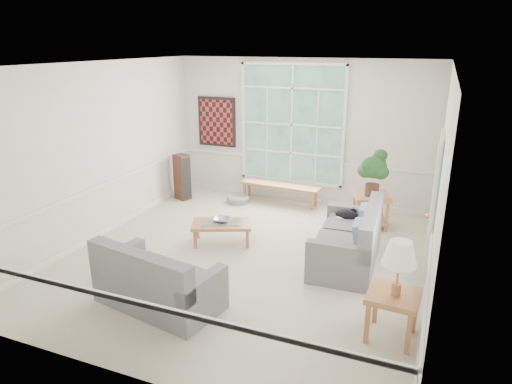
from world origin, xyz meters
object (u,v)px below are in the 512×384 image
end_table (370,210)px  loveseat_right (347,235)px  loveseat_front (159,274)px  coffee_table (222,233)px  side_table (392,315)px

end_table → loveseat_right: bearing=-94.3°
loveseat_front → coffee_table: 2.06m
loveseat_front → side_table: size_ratio=2.80×
loveseat_right → end_table: 1.66m
loveseat_front → side_table: loveseat_front is taller
loveseat_right → end_table: size_ratio=2.77×
end_table → side_table: 3.43m
end_table → side_table: size_ratio=1.08×
coffee_table → side_table: size_ratio=1.73×
loveseat_front → side_table: 2.93m
loveseat_right → coffee_table: size_ratio=1.74×
coffee_table → end_table: (2.24, 1.71, 0.13)m
loveseat_right → coffee_table: 2.14m
end_table → loveseat_front: bearing=-119.8°
coffee_table → side_table: (2.98, -1.64, 0.10)m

